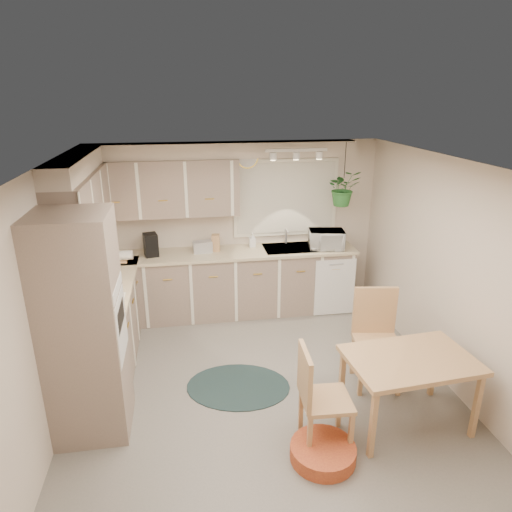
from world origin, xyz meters
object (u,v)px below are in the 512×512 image
object	(u,v)px
chair_left	(327,397)
braided_rug	(238,386)
microwave	(326,238)
pet_bed	(323,452)
chair_back	(378,341)
dining_table	(407,391)

from	to	relation	value
chair_left	braided_rug	size ratio (longest dim) A/B	0.85
braided_rug	microwave	xyz separation A→B (m)	(1.47, 1.69, 1.10)
pet_bed	chair_back	bearing A→B (deg)	47.64
braided_rug	pet_bed	size ratio (longest dim) A/B	1.96
chair_left	chair_back	xyz separation A→B (m)	(0.80, 0.76, 0.05)
dining_table	braided_rug	size ratio (longest dim) A/B	1.02
chair_back	braided_rug	world-z (taller)	chair_back
dining_table	pet_bed	bearing A→B (deg)	-160.41
microwave	chair_left	bearing A→B (deg)	-97.76
dining_table	microwave	world-z (taller)	microwave
pet_bed	microwave	xyz separation A→B (m)	(0.87, 2.83, 1.04)
chair_back	dining_table	bearing A→B (deg)	101.05
chair_back	pet_bed	bearing A→B (deg)	56.55
pet_bed	microwave	distance (m)	3.14
chair_left	microwave	world-z (taller)	microwave
chair_back	microwave	size ratio (longest dim) A/B	2.20
pet_bed	dining_table	bearing A→B (deg)	19.59
dining_table	chair_back	size ratio (longest dim) A/B	1.09
dining_table	chair_back	world-z (taller)	chair_back
braided_rug	microwave	world-z (taller)	microwave
chair_left	pet_bed	xyz separation A→B (m)	(-0.08, -0.21, -0.41)
chair_left	braided_rug	distance (m)	1.25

